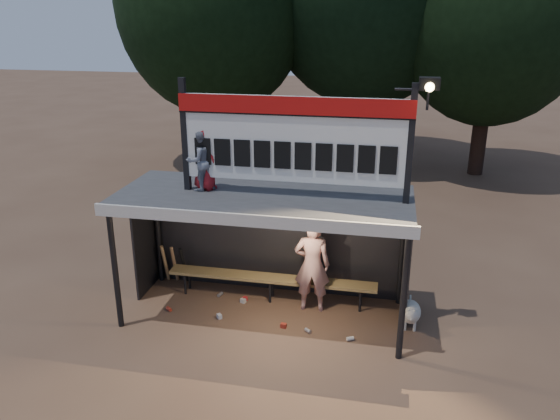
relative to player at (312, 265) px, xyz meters
name	(u,v)px	position (x,y,z in m)	size (l,w,h in m)	color
ground	(265,314)	(-0.80, -0.35, -0.90)	(80.00, 80.00, 0.00)	brown
player	(312,265)	(0.00, 0.00, 0.00)	(0.65, 0.43, 1.79)	silver
child_a	(200,161)	(-1.91, -0.34, 1.94)	(0.51, 0.39, 1.04)	gray
child_b	(205,158)	(-1.85, -0.27, 1.98)	(0.54, 0.35, 1.10)	maroon
dugout_shelter	(267,215)	(-0.80, -0.11, 0.95)	(5.10, 2.08, 2.32)	#3A3A3C
scoreboard_assembly	(297,137)	(-0.25, -0.36, 2.43)	(4.10, 0.27, 1.99)	black
bench	(271,279)	(-0.80, 0.20, -0.46)	(4.00, 0.35, 0.48)	olive
tree_left	(213,3)	(-4.80, 9.65, 4.62)	(6.46, 6.46, 9.27)	black
tree_right	(495,13)	(4.20, 10.15, 4.29)	(6.08, 6.08, 8.72)	black
dog	(410,312)	(1.79, -0.26, -0.62)	(0.36, 0.81, 0.49)	beige
bats	(175,264)	(-2.87, 0.47, -0.47)	(0.48, 0.33, 0.84)	#9F784A
litter	(253,313)	(-1.02, -0.45, -0.86)	(3.51, 1.16, 0.08)	#B32F1E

